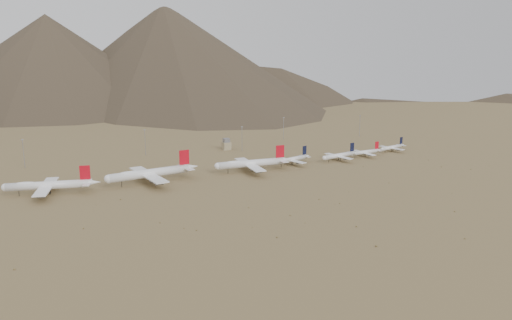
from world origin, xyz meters
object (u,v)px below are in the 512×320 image
widebody_west (48,185)px  widebody_centre (150,173)px  widebody_east (251,163)px  narrowbody_b (340,155)px  control_tower (226,145)px  narrowbody_a (292,159)px

widebody_west → widebody_centre: widebody_centre is taller
widebody_east → narrowbody_b: 93.94m
widebody_east → control_tower: size_ratio=5.87×
widebody_west → widebody_east: (160.83, -5.50, 0.29)m
narrowbody_a → narrowbody_b: narrowbody_a is taller
narrowbody_b → control_tower: size_ratio=3.78×
control_tower → widebody_centre: bearing=-138.8°
widebody_west → narrowbody_a: widebody_west is taller
widebody_west → narrowbody_b: widebody_west is taller
widebody_west → narrowbody_a: (205.84, 0.71, -2.05)m
widebody_centre → widebody_east: widebody_centre is taller
widebody_east → narrowbody_a: widebody_east is taller
widebody_west → widebody_east: widebody_east is taller
narrowbody_a → narrowbody_b: (48.90, -5.69, -0.02)m
widebody_centre → control_tower: size_ratio=6.46×
narrowbody_a → control_tower: narrowbody_a is taller
widebody_west → narrowbody_a: size_ratio=1.48×
widebody_east → control_tower: bearing=84.9°
widebody_centre → widebody_east: 87.11m
narrowbody_a → widebody_east: bearing=172.5°
widebody_west → widebody_east: bearing=13.7°
narrowbody_b → control_tower: (-73.75, 96.31, 0.44)m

